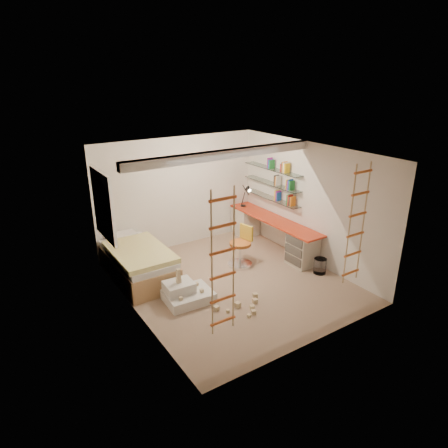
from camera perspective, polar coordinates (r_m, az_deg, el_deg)
floor at (r=8.07m, az=1.17°, el=-8.29°), size 4.50×4.50×0.00m
ceiling_beam at (r=7.43m, az=-0.00°, el=9.91°), size 4.00×0.18×0.16m
window_frame at (r=7.96m, az=-16.86°, el=2.52°), size 0.06×1.15×1.35m
window_blind at (r=7.97m, az=-16.59°, el=2.57°), size 0.02×1.00×1.20m
rope_ladder_left at (r=5.42m, az=-0.16°, el=-5.69°), size 0.41×0.04×2.13m
rope_ladder_right at (r=7.13m, az=18.39°, el=-0.09°), size 0.41×0.04×2.13m
waste_bin at (r=8.57m, az=13.55°, el=-5.84°), size 0.26×0.26×0.33m
desk at (r=9.46m, az=6.88°, el=-1.17°), size 0.56×2.80×0.75m
shelves at (r=9.40m, az=6.85°, el=5.74°), size 0.25×1.80×0.71m
bed at (r=8.30m, az=-12.19°, el=-5.37°), size 1.02×2.00×0.69m
task_lamp at (r=9.90m, az=3.32°, el=4.46°), size 0.14×0.36×0.57m
swivel_chair at (r=8.60m, az=2.44°, el=-3.92°), size 0.62×0.62×0.89m
play_platform at (r=7.43m, az=-5.48°, el=-9.87°), size 0.88×0.71×0.38m
toy_blocks at (r=7.25m, az=-0.81°, el=-10.29°), size 1.40×1.22×0.65m
books at (r=9.37m, az=6.88°, el=6.50°), size 0.14×0.58×0.92m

